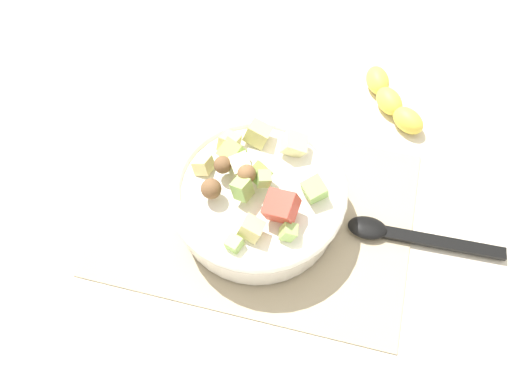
% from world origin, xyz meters
% --- Properties ---
extents(ground_plane, '(2.40, 2.40, 0.00)m').
position_xyz_m(ground_plane, '(0.00, 0.00, 0.00)').
color(ground_plane, silver).
extents(placemat, '(0.44, 0.31, 0.01)m').
position_xyz_m(placemat, '(0.00, 0.00, 0.00)').
color(placemat, tan).
rests_on(placemat, ground_plane).
extents(salad_bowl, '(0.25, 0.25, 0.11)m').
position_xyz_m(salad_bowl, '(-0.00, 0.00, 0.05)').
color(salad_bowl, white).
rests_on(salad_bowl, placemat).
extents(serving_spoon, '(0.22, 0.04, 0.01)m').
position_xyz_m(serving_spoon, '(0.20, 0.01, 0.01)').
color(serving_spoon, black).
rests_on(serving_spoon, placemat).
extents(banana_whole, '(0.12, 0.13, 0.04)m').
position_xyz_m(banana_whole, '(0.16, 0.24, 0.02)').
color(banana_whole, yellow).
rests_on(banana_whole, ground_plane).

